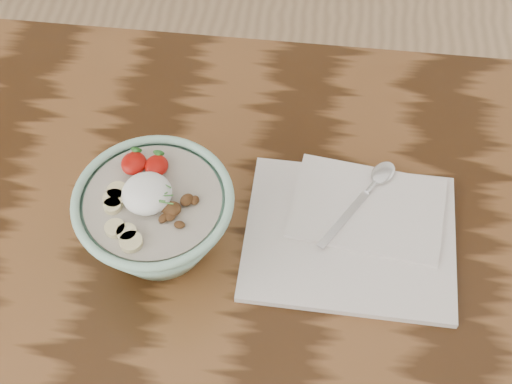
# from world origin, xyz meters

# --- Properties ---
(table) EXTENTS (1.60, 0.90, 0.75)m
(table) POSITION_xyz_m (0.00, 0.00, 0.66)
(table) COLOR #351E0D
(table) RESTS_ON ground
(breakfast_bowl) EXTENTS (0.19, 0.19, 0.13)m
(breakfast_bowl) POSITION_xyz_m (-0.16, 0.07, 0.81)
(breakfast_bowl) COLOR #99CEB4
(breakfast_bowl) RESTS_ON table
(napkin) EXTENTS (0.27, 0.23, 0.02)m
(napkin) POSITION_xyz_m (0.08, 0.11, 0.76)
(napkin) COLOR white
(napkin) RESTS_ON table
(spoon) EXTENTS (0.10, 0.15, 0.01)m
(spoon) POSITION_xyz_m (0.10, 0.18, 0.77)
(spoon) COLOR silver
(spoon) RESTS_ON napkin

